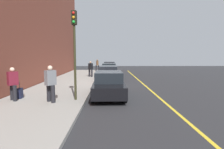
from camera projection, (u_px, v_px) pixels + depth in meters
ground_plane at (107, 84)px, 16.45m from camera, size 56.00×56.00×0.00m
sidewalk at (69, 83)px, 16.41m from camera, size 28.00×4.60×0.15m
lane_stripe_centre at (143, 83)px, 16.49m from camera, size 28.00×0.14×0.01m
snow_bank_curb at (101, 77)px, 20.26m from camera, size 8.85×0.56×0.22m
parked_car_red at (109, 67)px, 28.88m from camera, size 4.80×2.02×1.51m
parked_car_green at (109, 69)px, 23.03m from camera, size 4.49×2.01×1.51m
parked_car_maroon at (109, 74)px, 17.30m from camera, size 4.77×2.03×1.51m
parked_car_black at (109, 84)px, 11.13m from camera, size 4.45×1.97×1.51m
pedestrian_black_coat at (91, 68)px, 20.46m from camera, size 0.54×0.51×1.70m
pedestrian_brown_coat at (97, 65)px, 28.64m from camera, size 0.53×0.57×1.75m
pedestrian_grey_coat at (51, 83)px, 9.23m from camera, size 0.58×0.56×1.84m
pedestrian_burgundy_coat at (13, 83)px, 9.55m from camera, size 0.54×0.53×1.73m
traffic_light_pole at (74, 41)px, 9.51m from camera, size 0.35×0.26×4.59m
rolling_suitcase at (20, 93)px, 10.10m from camera, size 0.34×0.22×0.92m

